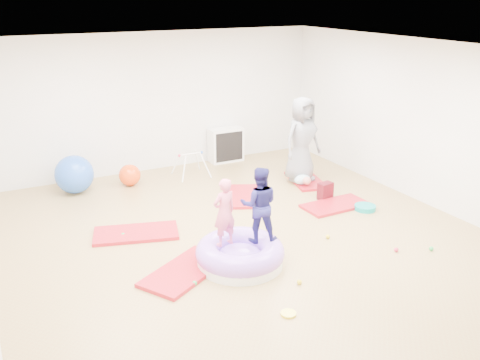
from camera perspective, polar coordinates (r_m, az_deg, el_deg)
room at (r=7.49m, az=1.06°, el=2.92°), size 7.01×8.01×2.81m
gym_mat_front_left at (r=7.24m, az=-5.85°, el=-9.65°), size 1.42×1.20×0.05m
gym_mat_mid_left at (r=8.40m, az=-11.03°, el=-5.59°), size 1.40×0.97×0.05m
gym_mat_center_back at (r=9.69m, az=0.52°, el=-1.74°), size 0.99×1.27×0.05m
gym_mat_right at (r=9.43m, az=10.14°, el=-2.67°), size 1.17×0.61×0.05m
gym_mat_rear_right at (r=10.57m, az=7.06°, el=-0.05°), size 0.80×1.20×0.05m
inflatable_cushion at (r=7.35m, az=0.00°, el=-7.96°), size 1.22×1.22×0.38m
child_pink at (r=7.07m, az=-1.70°, el=-3.09°), size 0.38×0.28×0.95m
child_navy at (r=7.16m, az=2.06°, el=-2.30°), size 0.64×0.59×1.06m
adult_caregiver at (r=10.28m, az=6.62°, el=4.33°), size 0.87×0.63×1.64m
infant at (r=10.24m, az=6.77°, el=0.03°), size 0.33×0.33×0.19m
ball_pit_balls at (r=7.65m, az=5.98°, el=-7.90°), size 3.89×2.57×0.07m
exercise_ball_blue at (r=10.28m, az=-17.26°, el=0.58°), size 0.71×0.71×0.71m
exercise_ball_orange at (r=10.44m, az=-11.68°, el=0.52°), size 0.41×0.41×0.41m
infant_play_gym at (r=10.70m, az=-5.27°, el=2.02°), size 0.65×0.61×0.50m
cube_shelf at (r=11.66m, az=-1.52°, el=3.77°), size 0.74×0.36×0.74m
balance_disc at (r=9.39m, az=13.20°, el=-2.88°), size 0.36×0.36×0.08m
backpack at (r=9.69m, az=9.08°, el=-1.16°), size 0.29×0.21×0.31m
yellow_toy at (r=6.40m, az=5.19°, el=-14.02°), size 0.18×0.18×0.03m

